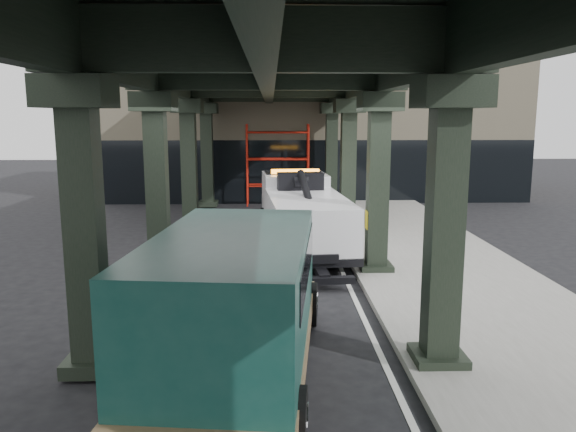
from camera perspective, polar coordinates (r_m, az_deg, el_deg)
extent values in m
plane|color=black|center=(13.88, -0.34, -8.25)|extent=(90.00, 90.00, 0.00)
cube|color=gray|center=(16.49, 15.39, -5.38)|extent=(5.00, 40.00, 0.15)
cube|color=silver|center=(15.92, 5.65, -5.87)|extent=(0.12, 38.00, 0.01)
cube|color=black|center=(9.80, 15.60, -1.27)|extent=(0.55, 0.55, 5.00)
cube|color=black|center=(9.63, 16.24, 11.97)|extent=(1.10, 1.10, 0.50)
cube|color=black|center=(10.49, 14.98, -13.79)|extent=(0.90, 0.90, 0.24)
cube|color=black|center=(15.56, 9.10, 3.07)|extent=(0.55, 0.55, 5.00)
cube|color=black|center=(15.45, 9.33, 11.37)|extent=(1.10, 1.10, 0.50)
cube|color=black|center=(16.01, 8.87, -5.20)|extent=(0.90, 0.90, 0.24)
cube|color=black|center=(21.45, 6.12, 5.03)|extent=(0.55, 0.55, 5.00)
cube|color=black|center=(21.38, 6.24, 11.05)|extent=(1.10, 1.10, 0.50)
cube|color=black|center=(21.78, 6.01, -1.06)|extent=(0.90, 0.90, 0.24)
cube|color=black|center=(27.39, 4.43, 6.14)|extent=(0.55, 0.55, 5.00)
cube|color=black|center=(27.33, 4.49, 10.85)|extent=(1.10, 1.10, 0.50)
cube|color=black|center=(27.65, 4.36, 1.34)|extent=(0.90, 0.90, 0.24)
cube|color=black|center=(9.86, -19.95, -1.44)|extent=(0.55, 0.55, 5.00)
cube|color=black|center=(9.69, -20.76, 11.71)|extent=(1.10, 1.10, 0.50)
cube|color=black|center=(10.55, -19.17, -13.89)|extent=(0.90, 0.90, 0.24)
cube|color=black|center=(15.60, -13.14, 2.94)|extent=(0.55, 0.55, 5.00)
cube|color=black|center=(15.49, -13.47, 11.23)|extent=(1.10, 1.10, 0.50)
cube|color=black|center=(16.04, -12.81, -5.30)|extent=(0.90, 0.90, 0.24)
cube|color=black|center=(21.48, -10.01, 4.94)|extent=(0.55, 0.55, 5.00)
cube|color=black|center=(21.40, -10.19, 10.95)|extent=(1.10, 1.10, 0.50)
cube|color=black|center=(21.80, -9.82, -1.14)|extent=(0.90, 0.90, 0.24)
cube|color=black|center=(27.41, -8.22, 6.07)|extent=(0.55, 0.55, 5.00)
cube|color=black|center=(27.35, -8.34, 10.78)|extent=(1.10, 1.10, 0.50)
cube|color=black|center=(27.67, -8.10, 1.28)|extent=(0.90, 0.90, 0.24)
cube|color=black|center=(15.50, 9.42, 14.33)|extent=(0.35, 32.00, 1.10)
cube|color=black|center=(15.53, -13.60, 14.18)|extent=(0.35, 32.00, 1.10)
cube|color=black|center=(15.22, -2.11, 14.53)|extent=(0.35, 32.00, 1.10)
cube|color=black|center=(15.29, -2.12, 17.15)|extent=(7.40, 32.00, 0.30)
cube|color=#C6B793|center=(33.26, 2.31, 9.44)|extent=(22.00, 10.00, 8.00)
cylinder|color=red|center=(28.20, -4.13, 5.24)|extent=(0.08, 0.08, 4.00)
cylinder|color=red|center=(27.40, -4.20, 5.10)|extent=(0.08, 0.08, 4.00)
cylinder|color=red|center=(28.23, 1.99, 5.27)|extent=(0.08, 0.08, 4.00)
cylinder|color=red|center=(27.44, 2.10, 5.12)|extent=(0.08, 0.08, 4.00)
cylinder|color=red|center=(28.28, -1.06, 3.24)|extent=(3.00, 0.08, 0.08)
cylinder|color=red|center=(28.15, -1.07, 5.87)|extent=(3.00, 0.08, 0.08)
cylinder|color=red|center=(28.09, -1.08, 8.51)|extent=(3.00, 0.08, 0.08)
cube|color=black|center=(18.21, 1.56, -1.65)|extent=(1.49, 7.19, 0.24)
cube|color=white|center=(20.44, 0.67, 1.95)|extent=(2.40, 2.45, 1.71)
cube|color=white|center=(21.50, 0.36, 1.07)|extent=(2.28, 0.83, 0.86)
cube|color=black|center=(20.62, 0.60, 3.35)|extent=(2.18, 1.39, 0.81)
cube|color=white|center=(17.03, 2.05, -0.35)|extent=(2.64, 4.92, 1.33)
cube|color=orange|center=(20.14, 0.74, 4.56)|extent=(1.73, 0.40, 0.15)
cube|color=black|center=(18.75, 1.25, 3.56)|extent=(1.56, 0.69, 0.57)
cylinder|color=black|center=(17.10, 1.98, 2.12)|extent=(0.48, 3.34, 1.28)
cube|color=black|center=(14.90, 3.35, -5.64)|extent=(0.39, 1.35, 0.17)
cube|color=black|center=(14.28, 3.78, -6.54)|extent=(1.54, 0.35, 0.17)
cylinder|color=black|center=(20.79, -2.29, -0.58)|extent=(0.41, 1.07, 1.05)
cylinder|color=silver|center=(20.79, -2.29, -0.58)|extent=(0.41, 0.60, 0.58)
cylinder|color=black|center=(21.02, 3.41, -0.47)|extent=(0.41, 1.07, 1.05)
cylinder|color=silver|center=(21.02, 3.41, -0.47)|extent=(0.41, 0.60, 0.58)
cylinder|color=black|center=(17.72, -1.62, -2.45)|extent=(0.41, 1.07, 1.05)
cylinder|color=silver|center=(17.72, -1.62, -2.45)|extent=(0.41, 0.60, 0.58)
cylinder|color=black|center=(17.99, 5.05, -2.29)|extent=(0.41, 1.07, 1.05)
cylinder|color=silver|center=(17.99, 5.05, -2.29)|extent=(0.41, 0.60, 0.58)
cylinder|color=black|center=(16.51, -1.29, -3.38)|extent=(0.41, 1.07, 1.05)
cylinder|color=silver|center=(16.51, -1.29, -3.38)|extent=(0.41, 0.60, 0.58)
cylinder|color=black|center=(16.81, 5.85, -3.19)|extent=(0.41, 1.07, 1.05)
cylinder|color=silver|center=(16.81, 5.85, -3.19)|extent=(0.41, 0.60, 0.58)
cube|color=#113F38|center=(11.95, -3.09, -6.06)|extent=(2.38, 1.45, 0.99)
cube|color=#113F38|center=(8.96, -5.70, -8.71)|extent=(2.84, 5.18, 2.15)
cube|color=brown|center=(9.68, -5.14, -12.82)|extent=(3.02, 6.39, 0.39)
cube|color=black|center=(11.31, -3.42, -2.38)|extent=(2.19, 0.70, 0.92)
cube|color=black|center=(9.11, -5.39, -4.76)|extent=(2.77, 4.20, 0.61)
cube|color=silver|center=(12.63, -2.71, -7.25)|extent=(2.21, 0.37, 0.33)
cylinder|color=black|center=(12.26, -8.27, -8.59)|extent=(0.41, 0.95, 0.93)
cylinder|color=silver|center=(12.26, -8.27, -8.59)|extent=(0.41, 0.54, 0.51)
cylinder|color=black|center=(11.98, 2.20, -8.94)|extent=(0.41, 0.95, 0.93)
cylinder|color=silver|center=(11.98, 2.20, -8.94)|extent=(0.41, 0.54, 0.51)
cylinder|color=black|center=(8.18, -15.80, -18.81)|extent=(0.41, 0.95, 0.93)
cylinder|color=silver|center=(8.18, -15.80, -18.81)|extent=(0.41, 0.54, 0.51)
cylinder|color=black|center=(7.76, 0.70, -20.13)|extent=(0.41, 0.95, 0.93)
cylinder|color=silver|center=(7.76, 0.70, -20.13)|extent=(0.41, 0.54, 0.51)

